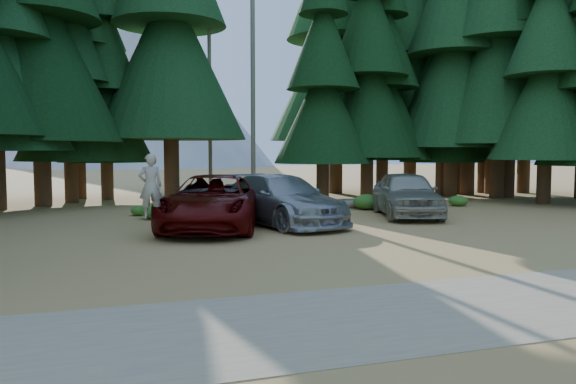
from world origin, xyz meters
name	(u,v)px	position (x,y,z in m)	size (l,w,h in m)	color
ground	(356,242)	(0.00, 0.00, 0.00)	(160.00, 160.00, 0.00)	tan
gravel_strip	(520,301)	(0.00, -6.50, 0.01)	(26.00, 3.50, 0.01)	gray
forest_belt_north	(236,199)	(0.00, 15.00, 0.00)	(36.00, 7.00, 22.00)	black
snag_front	(253,84)	(0.80, 14.50, 6.00)	(0.24, 0.24, 12.00)	#685F53
snag_back	(210,105)	(-1.20, 16.00, 5.00)	(0.20, 0.20, 10.00)	#685F53
mountain_peak	(128,92)	(-2.59, 88.23, 12.71)	(48.00, 50.00, 28.00)	gray
red_pickup	(214,202)	(-3.28, 3.86, 0.88)	(2.91, 6.32, 1.76)	#510707
silver_minivan_center	(281,200)	(-0.88, 4.23, 0.85)	(2.39, 5.89, 1.71)	#A1A3A8
silver_minivan_right	(406,194)	(4.43, 4.99, 0.88)	(2.09, 5.19, 1.77)	#AAA697
frisbee_player	(150,186)	(-5.41, 2.02, 1.55)	(0.71, 0.52, 1.82)	beige
log_left	(265,210)	(-0.54, 7.43, 0.16)	(0.33, 0.33, 4.57)	#685F53
log_mid	(355,201)	(4.83, 10.50, 0.12)	(0.24, 0.24, 2.96)	#685F53
log_right	(305,205)	(1.62, 8.72, 0.17)	(0.34, 0.34, 5.28)	#685F53
shrub_far_left	(155,211)	(-4.86, 7.21, 0.30)	(1.10, 1.10, 0.61)	#286A1F
shrub_left	(140,210)	(-5.35, 8.52, 0.20)	(0.72, 0.72, 0.39)	#286A1F
shrub_center_left	(210,206)	(-2.56, 8.60, 0.28)	(1.03, 1.03, 0.57)	#286A1F
shrub_center_right	(296,208)	(0.56, 6.82, 0.28)	(1.02, 1.02, 0.56)	#286A1F
shrub_right	(419,203)	(5.90, 6.50, 0.33)	(1.21, 1.21, 0.67)	#286A1F
shrub_far_right	(367,202)	(4.15, 7.81, 0.33)	(1.20, 1.20, 0.66)	#286A1F
shrub_edge_east	(458,201)	(8.81, 7.88, 0.24)	(0.88, 0.88, 0.48)	#286A1F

